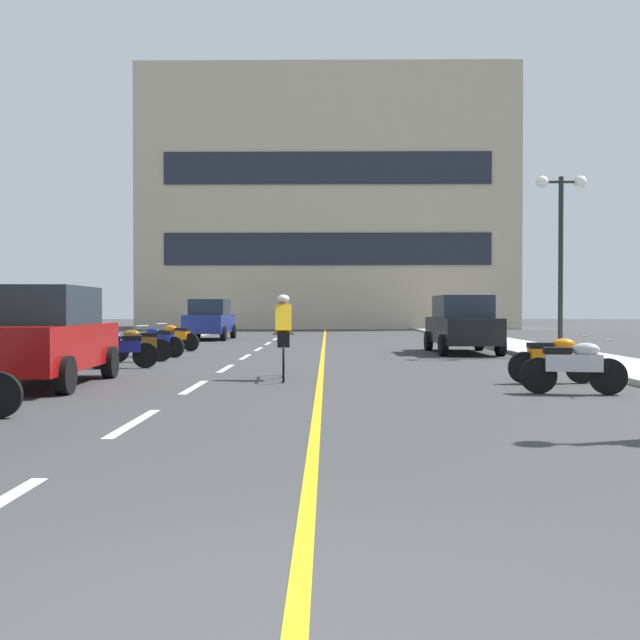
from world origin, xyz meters
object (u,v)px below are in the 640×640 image
Objects in this scene: cyclist_rider at (283,335)px; parked_car_mid at (462,324)px; motorcycle_3 at (574,366)px; parked_car_far at (210,319)px; motorcycle_4 at (554,358)px; motorcycle_7 at (158,341)px; parked_car_near at (43,336)px; motorcycle_5 at (121,348)px; motorcycle_8 at (176,337)px; street_lamp_mid at (561,223)px; motorcycle_6 at (139,344)px.

parked_car_mid is at bearing 58.60° from cyclist_rider.
cyclist_rider is (-4.94, 2.42, 0.41)m from motorcycle_3.
motorcycle_4 is at bearing -63.09° from parked_car_far.
parked_car_mid is at bearing -45.42° from parked_car_far.
motorcycle_3 is at bearing -26.15° from cyclist_rider.
parked_car_far is at bearing 91.92° from motorcycle_7.
parked_car_near is 2.50× the size of motorcycle_4.
cyclist_rider is (3.98, -2.53, 0.41)m from motorcycle_5.
motorcycle_4 is at bearing -47.77° from motorcycle_8.
motorcycle_3 is at bearing -65.48° from parked_car_far.
motorcycle_7 is (0.27, 7.75, -0.44)m from parked_car_near.
parked_car_near is at bearing 172.59° from motorcycle_3.
cyclist_rider is (-5.14, -8.42, -0.03)m from parked_car_mid.
parked_car_mid is at bearing 144.86° from street_lamp_mid.
parked_car_far is 11.62m from motorcycle_7.
cyclist_rider is at bearing 15.72° from parked_car_near.
cyclist_rider is at bearing -32.46° from motorcycle_5.
parked_car_far reaches higher than motorcycle_4.
motorcycle_7 is (0.04, 1.98, 0.00)m from motorcycle_6.
motorcycle_5 is (-11.63, -4.11, -3.40)m from street_lamp_mid.
motorcycle_4 is 1.04× the size of motorcycle_7.
motorcycle_8 is at bearing 89.18° from parked_car_near.
street_lamp_mid is 14.63m from parked_car_near.
street_lamp_mid is 12.80m from motorcycle_5.
parked_car_near reaches higher than motorcycle_8.
cyclist_rider is (-7.65, -6.65, -2.99)m from street_lamp_mid.
parked_car_near and parked_car_far have the same top height.
motorcycle_4 is (9.58, -18.88, -0.44)m from parked_car_far.
parked_car_far is at bearing 91.80° from motorcycle_8.
motorcycle_5 and motorcycle_6 have the same top height.
parked_car_far is at bearing 91.70° from motorcycle_5.
motorcycle_6 is (-9.03, 6.97, 0.00)m from motorcycle_3.
parked_car_far is 18.68m from cyclist_rider.
motorcycle_7 is (-9.19, 7.27, 0.00)m from motorcycle_4.
street_lamp_mid is at bearing 0.58° from motorcycle_7.
motorcycle_8 is (-0.12, 2.99, 0.00)m from motorcycle_7.
motorcycle_4 is 0.96× the size of cyclist_rider.
parked_car_near is 4.50m from cyclist_rider.
parked_car_mid reaches higher than motorcycle_7.
parked_car_near is 9.35m from motorcycle_3.
parked_car_near is at bearing -146.71° from street_lamp_mid.
parked_car_mid is at bearing 89.99° from motorcycle_4.
parked_car_mid is 2.59× the size of motorcycle_7.
parked_car_near is at bearing -95.27° from motorcycle_5.
motorcycle_5 is (-9.12, -5.88, -0.44)m from parked_car_mid.
parked_car_mid reaches higher than cyclist_rider.
motorcycle_6 is 1.01× the size of motorcycle_8.
cyclist_rider is at bearing -66.32° from motorcycle_8.
parked_car_mid is at bearing 32.83° from motorcycle_5.
motorcycle_8 is (-9.31, 1.10, -0.44)m from parked_car_mid.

